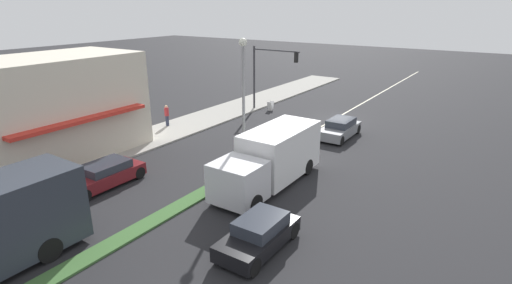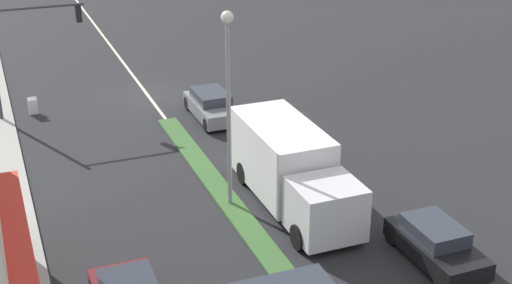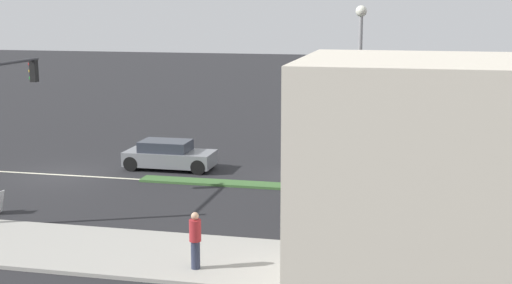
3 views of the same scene
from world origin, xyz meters
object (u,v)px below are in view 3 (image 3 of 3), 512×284
object	(u,v)px
pedestrian	(195,239)
delivery_truck	(376,147)
street_lamp	(359,75)
suv_black	(500,158)
suv_grey	(169,155)

from	to	relation	value
pedestrian	delivery_truck	size ratio (longest dim) A/B	0.22
street_lamp	suv_black	size ratio (longest dim) A/B	1.94
delivery_truck	street_lamp	bearing A→B (deg)	-15.85
street_lamp	suv_grey	bearing A→B (deg)	-104.00
pedestrian	suv_black	size ratio (longest dim) A/B	0.44
delivery_truck	pedestrian	bearing A→B (deg)	-19.55
delivery_truck	suv_black	distance (m)	6.19
delivery_truck	suv_black	world-z (taller)	delivery_truck
pedestrian	suv_grey	size ratio (longest dim) A/B	0.40
street_lamp	delivery_truck	bearing A→B (deg)	164.15
street_lamp	delivery_truck	world-z (taller)	street_lamp
suv_grey	suv_black	bearing A→B (deg)	100.64
street_lamp	suv_grey	xyz separation A→B (m)	(-2.20, -8.83, -4.13)
pedestrian	suv_black	distance (m)	17.89
pedestrian	street_lamp	bearing A→B (deg)	159.66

